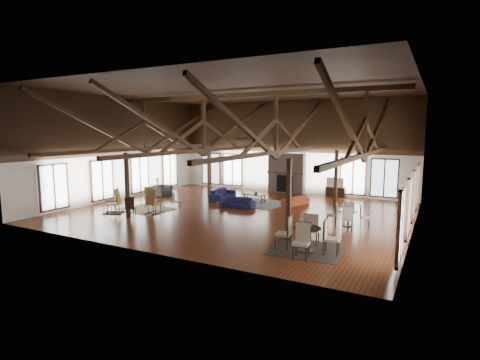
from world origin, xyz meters
The scene contains 31 objects.
floor centered at (0.00, 0.00, 0.00)m, with size 16.00×16.00×0.00m, color #5C2713.
ceiling centered at (0.00, 0.00, 6.00)m, with size 16.00×14.00×0.02m, color black.
wall_back centered at (0.00, 7.00, 3.00)m, with size 16.00×0.02×6.00m, color silver.
wall_front centered at (0.00, -7.00, 3.00)m, with size 16.00×0.02×6.00m, color silver.
wall_left centered at (-8.00, 0.00, 3.00)m, with size 0.02×14.00×6.00m, color silver.
wall_right centered at (8.00, 0.00, 3.00)m, with size 0.02×14.00×6.00m, color silver.
roof_truss centered at (0.00, 0.00, 4.03)m, with size 15.60×14.07×3.14m.
post_grid centered at (0.00, 0.00, 1.52)m, with size 8.16×7.16×3.05m.
fireplace centered at (0.00, 6.67, 1.29)m, with size 2.50×0.69×2.60m.
ceiling_fan centered at (0.50, -1.00, 3.73)m, with size 1.60×1.60×0.75m.
sofa_navy_front centered at (-0.57, 0.95, 0.26)m, with size 1.81×0.71×0.53m, color #141233.
sofa_navy_left centered at (-2.48, 2.64, 0.30)m, with size 0.81×2.08×0.61m, color #141738.
sofa_orange centered at (1.92, 3.07, 0.25)m, with size 0.67×1.71×0.50m, color #973B1D.
coffee_table centered at (-0.38, 2.64, 0.43)m, with size 1.40×0.96×0.49m.
vase centered at (-0.24, 2.54, 0.59)m, with size 0.19×0.19×0.20m, color #B2B2B2.
armchair centered at (-6.42, 1.87, 0.33)m, with size 0.88×1.01×0.66m, color #2B2B2D.
side_table_lamp centered at (-7.28, 2.42, 0.41)m, with size 0.43×0.43×1.09m.
rocking_chair_a centered at (-4.94, -1.03, 0.50)m, with size 0.90×0.90×1.07m.
rocking_chair_b centered at (-3.49, -2.36, 0.57)m, with size 0.56×0.96×1.21m.
rocking_chair_c centered at (-5.18, -3.15, 0.58)m, with size 1.08×0.87×1.23m.
side_chair_a centered at (-3.16, -1.03, 0.53)m, with size 0.53×0.53×0.91m.
side_chair_b centered at (-3.80, -3.56, 0.59)m, with size 0.58×0.58×1.01m.
cafe_table_near centered at (5.00, -4.36, 0.57)m, with size 2.22×2.22×1.14m.
cafe_table_far centered at (5.49, -0.26, 0.47)m, with size 1.85×1.85×0.95m.
cup_near centered at (5.07, -4.27, 0.87)m, with size 0.12×0.12×0.09m, color #B2B2B2.
cup_far centered at (5.51, -0.30, 0.73)m, with size 0.11×0.11×0.09m, color #B2B2B2.
tv_console centered at (3.22, 6.75, 0.29)m, with size 1.18×0.44×0.59m, color black.
television centered at (3.19, 6.75, 0.89)m, with size 1.04×0.14×0.60m, color #B2B2B2.
rug_tan centered at (-4.47, -1.71, 0.01)m, with size 2.65×2.08×0.01m, color tan.
rug_navy centered at (-0.29, 2.57, 0.01)m, with size 3.50×2.62×0.01m, color #172142.
rug_dark centered at (4.98, -4.21, 0.01)m, with size 2.42×2.20×0.01m, color black.
Camera 1 is at (8.79, -16.22, 4.04)m, focal length 28.00 mm.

